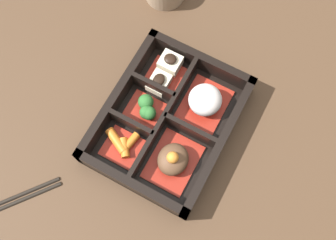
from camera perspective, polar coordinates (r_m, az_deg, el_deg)
The scene contains 8 objects.
ground_plane at distance 0.70m, azimuth -0.00°, elevation -0.66°, with size 3.00×3.00×0.00m, color #4C3523.
bento_base at distance 0.69m, azimuth -0.00°, elevation -0.53°, with size 0.27×0.21×0.01m.
bento_rim at distance 0.68m, azimuth -0.19°, elevation 0.08°, with size 0.27×0.21×0.05m.
bowl_rice at distance 0.68m, azimuth 5.38°, elevation 2.78°, with size 0.10×0.08×0.05m.
bowl_stew at distance 0.65m, azimuth 0.73°, elevation -5.82°, with size 0.10×0.08×0.05m.
bowl_tofu at distance 0.71m, azimuth -0.39°, elevation 6.99°, with size 0.08×0.06×0.04m.
bowl_greens at distance 0.68m, azimuth -3.17°, elevation 1.66°, with size 0.06×0.06×0.03m.
bowl_carrots at distance 0.67m, azimuth -6.66°, elevation -3.62°, with size 0.06×0.07×0.02m.
Camera 1 is at (0.19, 0.10, 0.66)m, focal length 42.00 mm.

